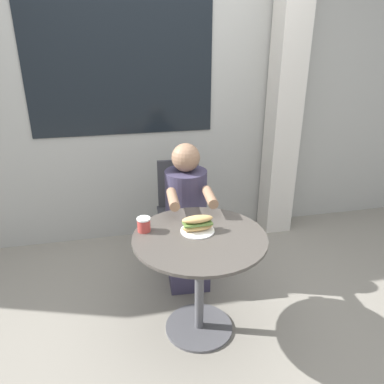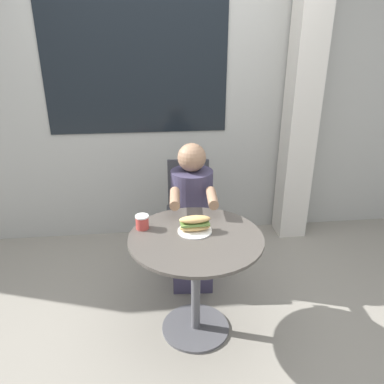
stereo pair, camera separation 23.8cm
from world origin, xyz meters
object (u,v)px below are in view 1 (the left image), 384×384
drink_cup (144,224)px  cafe_table (200,262)px  seated_diner (187,224)px  sandwich_on_plate (198,225)px  diner_chair (179,202)px

drink_cup → cafe_table: bearing=-23.0°
seated_diner → drink_cup: bearing=55.0°
seated_diner → cafe_table: bearing=90.1°
cafe_table → drink_cup: bearing=157.0°
cafe_table → sandwich_on_plate: sandwich_on_plate is taller
cafe_table → diner_chair: 0.93m
cafe_table → diner_chair: diner_chair is taller
drink_cup → seated_diner: bearing=51.0°
diner_chair → seated_diner: (-0.01, -0.35, -0.03)m
cafe_table → sandwich_on_plate: size_ratio=3.88×
cafe_table → drink_cup: 0.42m
cafe_table → diner_chair: bearing=86.9°
cafe_table → sandwich_on_plate: bearing=87.0°
cafe_table → seated_diner: 0.59m
seated_diner → drink_cup: seated_diner is taller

